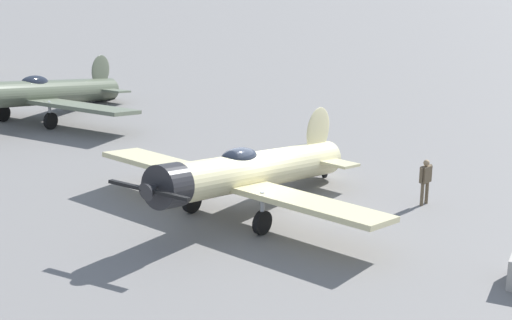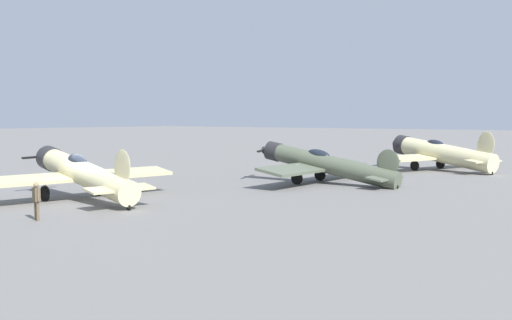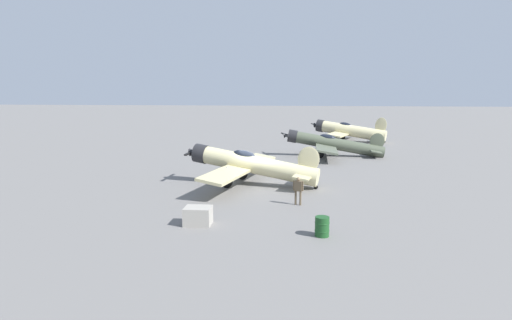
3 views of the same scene
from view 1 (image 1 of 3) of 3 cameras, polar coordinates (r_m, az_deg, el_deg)
The scene contains 4 objects.
ground_plane at distance 27.87m, azimuth 0.00°, elevation -3.52°, with size 400.00×400.00×0.00m, color slate.
airplane_foreground at distance 27.00m, azimuth -0.66°, elevation -0.91°, with size 9.77×11.53×3.01m.
airplane_mid_apron at distance 40.48m, azimuth -15.03°, elevation 4.61°, with size 10.87×11.30×2.89m.
ground_crew_mechanic at distance 28.58m, azimuth 12.01°, elevation -1.24°, with size 0.62×0.34×1.66m.
Camera 1 is at (22.78, 12.43, 10.16)m, focal length 56.02 mm.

